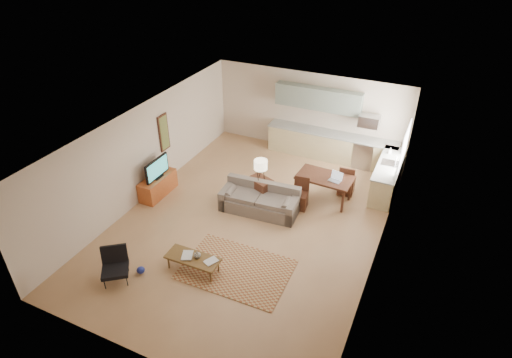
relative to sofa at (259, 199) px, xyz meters
The scene contains 25 objects.
room 1.10m from the sofa, 90.11° to the right, with size 9.00×9.00×9.00m.
kitchen_counter_back 3.77m from the sofa, 76.20° to the left, with size 4.26×0.64×0.92m, color tan, non-canonical shape.
kitchen_counter_right 3.84m from the sofa, 40.24° to the left, with size 0.64×2.26×0.92m, color tan, non-canonical shape.
kitchen_range 4.17m from the sofa, 61.35° to the left, with size 0.62×0.62×0.90m, color #A5A8AD.
kitchen_microwave 4.35m from the sofa, 61.48° to the left, with size 0.62×0.40×0.35m, color #A5A8AD.
upper_cabinets 4.13m from the sofa, 85.51° to the left, with size 2.80×0.34×0.70m, color gray.
window_right 4.24m from the sofa, 37.52° to the left, with size 0.02×1.40×1.05m, color white.
wall_art_left 3.44m from the sofa, behind, with size 0.06×0.42×1.10m, color olive, non-canonical shape.
triptych 4.18m from the sofa, 91.46° to the left, with size 1.70×0.04×0.50m, color beige, non-canonical shape.
rug 2.38m from the sofa, 78.62° to the right, with size 2.43×1.69×0.02m, color brown.
sofa is the anchor object (origin of this frame).
coffee_table 2.75m from the sofa, 98.78° to the right, with size 1.25×0.50×0.38m, color #533819, non-canonical shape.
book_a 2.84m from the sofa, 103.56° to the right, with size 0.35×0.39×0.03m, color maroon.
book_b 2.61m from the sofa, 91.58° to the right, with size 0.32×0.36×0.02m, color navy.
vase 2.68m from the sofa, 96.86° to the right, with size 0.19×0.19×0.17m, color black.
armchair 4.11m from the sofa, 116.01° to the right, with size 0.65×0.65×0.75m, color black, non-canonical shape.
tv_credenza 3.03m from the sofa, behind, with size 0.49×1.26×0.58m, color #9C441E, non-canonical shape.
tv 3.02m from the sofa, behind, with size 0.10×0.97×0.58m, color black, non-canonical shape.
console_table 0.44m from the sofa, 110.68° to the left, with size 0.65×0.43×0.75m, color #391C12, non-canonical shape.
table_lamp 0.80m from the sofa, 110.68° to the left, with size 0.37×0.37×0.60m, color beige, non-canonical shape.
dining_table 1.89m from the sofa, 41.39° to the left, with size 1.52×0.87×0.77m, color #391C12, non-canonical shape.
dining_chair_near 1.12m from the sofa, 33.67° to the left, with size 0.42×0.44×0.88m, color #391C12, non-canonical shape.
dining_chair_far 2.68m from the sofa, 44.59° to the left, with size 0.44×0.46×0.92m, color #391C12, non-canonical shape.
laptop 2.13m from the sofa, 33.71° to the left, with size 0.32×0.24×0.24m, color #A5A8AD, non-canonical shape.
soap_bottle 4.20m from the sofa, 47.10° to the left, with size 0.10×0.10×0.19m, color beige.
Camera 1 is at (3.90, -8.12, 6.95)m, focal length 30.00 mm.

